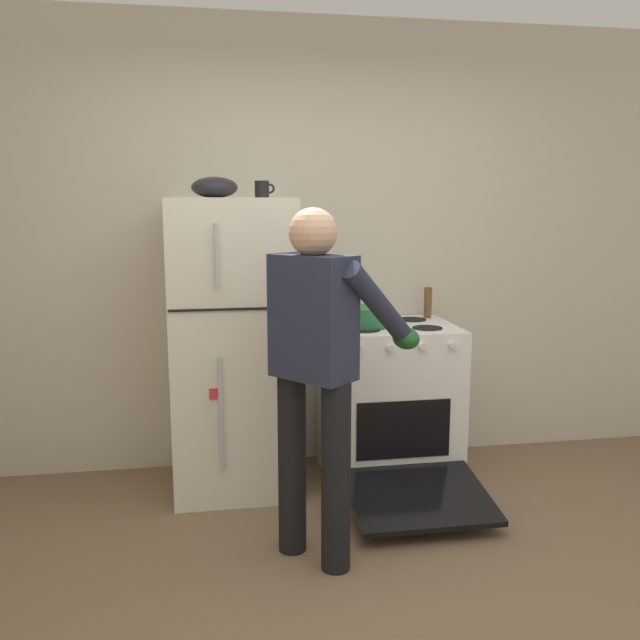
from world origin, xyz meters
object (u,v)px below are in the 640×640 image
person_cook (319,354)px  pepper_mill (428,302)px  refrigerator (233,346)px  red_pot (365,317)px  coffee_mug (262,189)px  stove_range (389,403)px  mixing_bowl (215,187)px

person_cook → pepper_mill: size_ratio=8.66×
refrigerator → person_cook: 0.96m
refrigerator → red_pot: refrigerator is taller
pepper_mill → refrigerator: bearing=-170.6°
coffee_mug → pepper_mill: 1.24m
pepper_mill → stove_range: bearing=-144.0°
coffee_mug → person_cook: bearing=-80.3°
red_pot → coffee_mug: bearing=170.0°
refrigerator → pepper_mill: bearing=9.4°
person_cook → coffee_mug: bearing=99.7°
stove_range → coffee_mug: coffee_mug is taller
pepper_mill → mixing_bowl: bearing=-171.2°
red_pot → pepper_mill: 0.52m
pepper_mill → red_pot: bearing=-151.5°
red_pot → coffee_mug: size_ratio=3.07×
pepper_mill → person_cook: bearing=-128.7°
stove_range → coffee_mug: bearing=174.7°
stove_range → red_pot: bearing=-168.7°
red_pot → pepper_mill: bearing=28.5°
person_cook → red_pot: size_ratio=4.65×
mixing_bowl → red_pot: bearing=-3.4°
refrigerator → stove_range: size_ratio=1.35×
stove_range → coffee_mug: size_ratio=10.90×
person_cook → mixing_bowl: bearing=115.5°
refrigerator → pepper_mill: 1.24m
coffee_mug → mixing_bowl: bearing=-169.2°
mixing_bowl → pepper_mill: bearing=8.8°
pepper_mill → coffee_mug: bearing=-171.7°
mixing_bowl → person_cook: bearing=-64.5°
red_pot → person_cook: bearing=-116.1°
stove_range → red_pot: (-0.16, -0.03, 0.53)m
mixing_bowl → coffee_mug: bearing=10.8°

